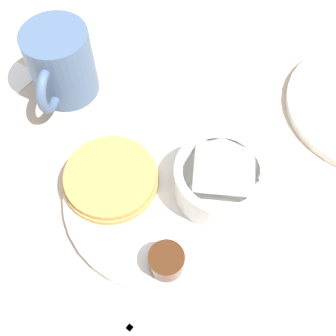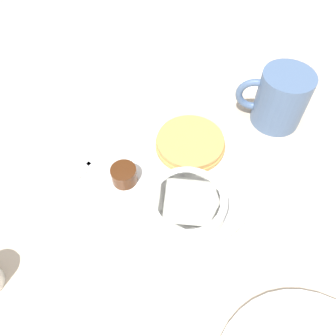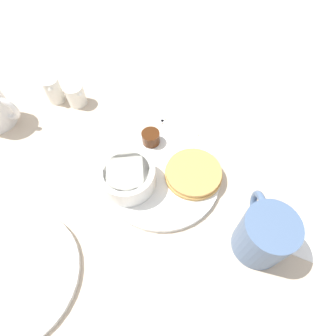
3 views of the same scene
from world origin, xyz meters
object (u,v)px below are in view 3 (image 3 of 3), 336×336
object	(u,v)px
bowl	(128,176)
coffee_mug	(264,234)
fork	(168,123)
plate	(162,176)
creamer_pitcher_far	(53,90)
creamer_pitcher_near	(75,95)

from	to	relation	value
bowl	coffee_mug	bearing A→B (deg)	79.22
coffee_mug	fork	bearing A→B (deg)	-135.59
plate	coffee_mug	bearing A→B (deg)	66.84
plate	fork	distance (m)	0.16
plate	creamer_pitcher_far	world-z (taller)	creamer_pitcher_far
plate	creamer_pitcher_far	bearing A→B (deg)	-114.52
creamer_pitcher_far	fork	xyz separation A→B (m)	(-0.00, 0.31, -0.03)
plate	creamer_pitcher_near	distance (m)	0.32
bowl	creamer_pitcher_far	xyz separation A→B (m)	(-0.19, -0.28, -0.01)
creamer_pitcher_far	coffee_mug	bearing A→B (deg)	66.00
creamer_pitcher_near	fork	bearing A→B (deg)	89.07
coffee_mug	creamer_pitcher_near	bearing A→B (deg)	-116.93
coffee_mug	fork	xyz separation A→B (m)	(-0.24, -0.24, -0.05)
coffee_mug	creamer_pitcher_far	size ratio (longest dim) A/B	1.90
plate	creamer_pitcher_near	xyz separation A→B (m)	(-0.16, -0.28, 0.02)
coffee_mug	creamer_pitcher_near	world-z (taller)	coffee_mug
bowl	fork	distance (m)	0.20
bowl	creamer_pitcher_far	world-z (taller)	creamer_pitcher_far
bowl	coffee_mug	size ratio (longest dim) A/B	0.89
bowl	coffee_mug	world-z (taller)	coffee_mug
bowl	creamer_pitcher_near	distance (m)	0.29
plate	fork	size ratio (longest dim) A/B	1.86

